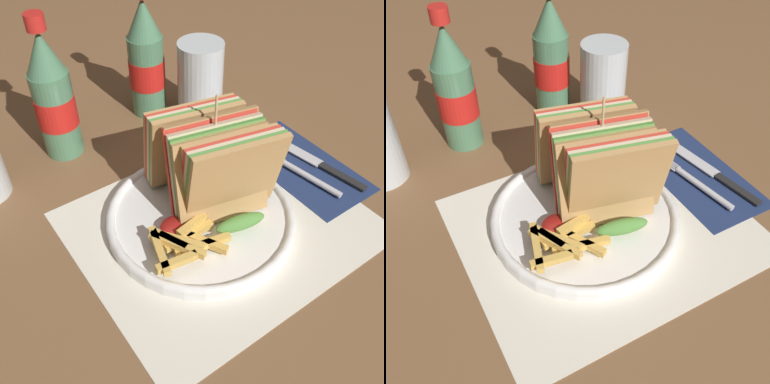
{
  "view_description": "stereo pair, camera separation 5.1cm",
  "coord_description": "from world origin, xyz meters",
  "views": [
    {
      "loc": [
        -0.23,
        -0.34,
        0.45
      ],
      "look_at": [
        0.02,
        0.01,
        0.04
      ],
      "focal_mm": 42.0,
      "sensor_mm": 36.0,
      "label": 1
    },
    {
      "loc": [
        -0.19,
        -0.37,
        0.45
      ],
      "look_at": [
        0.02,
        0.01,
        0.04
      ],
      "focal_mm": 42.0,
      "sensor_mm": 36.0,
      "label": 2
    }
  ],
  "objects": [
    {
      "name": "coke_bottle_far",
      "position": [
        0.1,
        0.26,
        0.09
      ],
      "size": [
        0.06,
        0.06,
        0.22
      ],
      "color": "#4C7F5B",
      "rests_on": "ground_plane"
    },
    {
      "name": "ground_plane",
      "position": [
        0.0,
        0.0,
        0.0
      ],
      "size": [
        4.0,
        4.0,
        0.0
      ],
      "primitive_type": "plane",
      "color": "brown"
    },
    {
      "name": "knife",
      "position": [
        0.23,
        -0.01,
        0.01
      ],
      "size": [
        0.04,
        0.19,
        0.0
      ],
      "rotation": [
        0.0,
        0.0,
        0.15
      ],
      "color": "black",
      "rests_on": "napkin"
    },
    {
      "name": "club_sandwich",
      "position": [
        0.05,
        0.0,
        0.08
      ],
      "size": [
        0.14,
        0.18,
        0.16
      ],
      "color": "tan",
      "rests_on": "plate_main"
    },
    {
      "name": "glass_near",
      "position": [
        0.16,
        0.18,
        0.06
      ],
      "size": [
        0.07,
        0.07,
        0.14
      ],
      "color": "silver",
      "rests_on": "ground_plane"
    },
    {
      "name": "coke_bottle_near",
      "position": [
        -0.07,
        0.24,
        0.09
      ],
      "size": [
        0.06,
        0.06,
        0.22
      ],
      "color": "#4C7F5B",
      "rests_on": "ground_plane"
    },
    {
      "name": "plate_main",
      "position": [
        0.02,
        -0.01,
        0.01
      ],
      "size": [
        0.25,
        0.25,
        0.02
      ],
      "color": "white",
      "rests_on": "ground_plane"
    },
    {
      "name": "placemat",
      "position": [
        0.03,
        -0.03,
        0.0
      ],
      "size": [
        0.37,
        0.31,
        0.0
      ],
      "color": "silver",
      "rests_on": "ground_plane"
    },
    {
      "name": "fork",
      "position": [
        0.19,
        -0.03,
        0.01
      ],
      "size": [
        0.04,
        0.17,
        0.01
      ],
      "rotation": [
        0.0,
        0.0,
        0.15
      ],
      "color": "silver",
      "rests_on": "napkin"
    },
    {
      "name": "ketchup_blob",
      "position": [
        -0.03,
        -0.02,
        0.03
      ],
      "size": [
        0.04,
        0.03,
        0.01
      ],
      "color": "maroon",
      "rests_on": "plate_main"
    },
    {
      "name": "fries_pile",
      "position": [
        -0.04,
        -0.05,
        0.03
      ],
      "size": [
        0.11,
        0.08,
        0.02
      ],
      "color": "gold",
      "rests_on": "plate_main"
    },
    {
      "name": "napkin",
      "position": [
        0.21,
        -0.01,
        0.0
      ],
      "size": [
        0.11,
        0.21,
        0.0
      ],
      "color": "navy",
      "rests_on": "ground_plane"
    }
  ]
}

